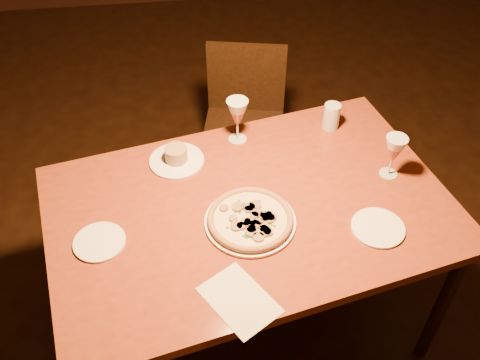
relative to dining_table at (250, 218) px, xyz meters
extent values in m
plane|color=black|center=(0.28, -0.21, -0.70)|extent=(7.00, 7.00, 0.00)
cube|color=brown|center=(0.00, 0.00, 0.05)|extent=(1.59, 1.20, 0.04)
cylinder|color=black|center=(-0.72, 0.26, -0.34)|extent=(0.05, 0.05, 0.73)
cylinder|color=black|center=(0.72, -0.26, -0.34)|extent=(0.05, 0.05, 0.73)
cylinder|color=black|center=(0.56, 0.52, -0.34)|extent=(0.05, 0.05, 0.73)
cube|color=black|center=(0.09, 0.83, -0.27)|extent=(0.48, 0.48, 0.04)
cube|color=black|center=(0.13, 1.01, -0.06)|extent=(0.40, 0.11, 0.38)
cylinder|color=black|center=(-0.11, 0.71, -0.49)|extent=(0.03, 0.03, 0.41)
cylinder|color=black|center=(-0.04, 1.02, -0.49)|extent=(0.03, 0.03, 0.41)
cylinder|color=black|center=(0.21, 0.64, -0.49)|extent=(0.03, 0.03, 0.41)
cylinder|color=black|center=(0.28, 0.95, -0.49)|extent=(0.03, 0.03, 0.41)
cylinder|color=white|center=(-0.01, -0.08, 0.07)|extent=(0.32, 0.32, 0.01)
cylinder|color=#FFE5AF|center=(-0.01, -0.08, 0.09)|extent=(0.29, 0.29, 0.01)
torus|color=#B47C4E|center=(-0.01, -0.08, 0.09)|extent=(0.30, 0.30, 0.02)
cylinder|color=white|center=(-0.25, 0.27, 0.07)|extent=(0.21, 0.21, 0.01)
cylinder|color=tan|center=(-0.25, 0.27, 0.11)|extent=(0.09, 0.09, 0.06)
cylinder|color=silver|center=(0.40, 0.40, 0.12)|extent=(0.07, 0.07, 0.11)
cylinder|color=white|center=(-0.53, -0.10, 0.07)|extent=(0.18, 0.18, 0.01)
cylinder|color=white|center=(0.42, -0.17, 0.07)|extent=(0.18, 0.18, 0.01)
cube|color=silver|center=(-0.09, -0.39, 0.07)|extent=(0.26, 0.29, 0.00)
camera|label=1|loc=(-0.21, -1.30, 1.47)|focal=40.00mm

